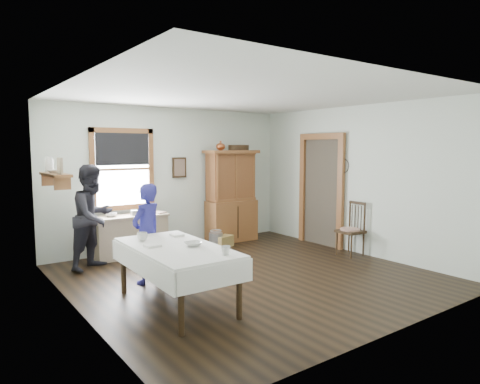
{
  "coord_description": "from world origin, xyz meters",
  "views": [
    {
      "loc": [
        -3.82,
        -5.05,
        1.93
      ],
      "look_at": [
        0.06,
        0.3,
        1.25
      ],
      "focal_mm": 32.0,
      "sensor_mm": 36.0,
      "label": 1
    }
  ],
  "objects_px": {
    "china_hutch": "(231,196)",
    "pail": "(216,240)",
    "spindle_chair": "(350,229)",
    "figure_dark": "(93,221)",
    "dining_table": "(177,276)",
    "work_counter": "(131,236)",
    "wicker_basket": "(223,241)",
    "woman_blue": "(147,237)"
  },
  "relations": [
    {
      "from": "wicker_basket",
      "to": "figure_dark",
      "type": "bearing_deg",
      "value": -179.28
    },
    {
      "from": "pail",
      "to": "figure_dark",
      "type": "relative_size",
      "value": 0.19
    },
    {
      "from": "spindle_chair",
      "to": "wicker_basket",
      "type": "xyz_separation_m",
      "value": [
        -1.49,
        1.91,
        -0.37
      ]
    },
    {
      "from": "woman_blue",
      "to": "figure_dark",
      "type": "distance_m",
      "value": 1.26
    },
    {
      "from": "pail",
      "to": "woman_blue",
      "type": "height_order",
      "value": "woman_blue"
    },
    {
      "from": "dining_table",
      "to": "china_hutch",
      "type": "bearing_deg",
      "value": 44.81
    },
    {
      "from": "wicker_basket",
      "to": "woman_blue",
      "type": "xyz_separation_m",
      "value": [
        -2.12,
        -1.23,
        0.55
      ]
    },
    {
      "from": "work_counter",
      "to": "china_hutch",
      "type": "height_order",
      "value": "china_hutch"
    },
    {
      "from": "dining_table",
      "to": "wicker_basket",
      "type": "bearing_deg",
      "value": 46.01
    },
    {
      "from": "pail",
      "to": "wicker_basket",
      "type": "bearing_deg",
      "value": -16.05
    },
    {
      "from": "dining_table",
      "to": "pail",
      "type": "relative_size",
      "value": 6.42
    },
    {
      "from": "dining_table",
      "to": "spindle_chair",
      "type": "height_order",
      "value": "spindle_chair"
    },
    {
      "from": "china_hutch",
      "to": "figure_dark",
      "type": "xyz_separation_m",
      "value": [
        -2.97,
        -0.39,
        -0.17
      ]
    },
    {
      "from": "work_counter",
      "to": "figure_dark",
      "type": "distance_m",
      "value": 0.95
    },
    {
      "from": "figure_dark",
      "to": "work_counter",
      "type": "bearing_deg",
      "value": -4.86
    },
    {
      "from": "china_hutch",
      "to": "pail",
      "type": "xyz_separation_m",
      "value": [
        -0.6,
        -0.32,
        -0.8
      ]
    },
    {
      "from": "china_hutch",
      "to": "woman_blue",
      "type": "xyz_separation_m",
      "value": [
        -2.58,
        -1.59,
        -0.28
      ]
    },
    {
      "from": "spindle_chair",
      "to": "figure_dark",
      "type": "bearing_deg",
      "value": 157.47
    },
    {
      "from": "work_counter",
      "to": "pail",
      "type": "distance_m",
      "value": 1.65
    },
    {
      "from": "dining_table",
      "to": "wicker_basket",
      "type": "height_order",
      "value": "dining_table"
    },
    {
      "from": "spindle_chair",
      "to": "woman_blue",
      "type": "distance_m",
      "value": 3.68
    },
    {
      "from": "dining_table",
      "to": "woman_blue",
      "type": "height_order",
      "value": "woman_blue"
    },
    {
      "from": "work_counter",
      "to": "wicker_basket",
      "type": "bearing_deg",
      "value": -9.91
    },
    {
      "from": "pail",
      "to": "woman_blue",
      "type": "bearing_deg",
      "value": -147.38
    },
    {
      "from": "spindle_chair",
      "to": "work_counter",
      "type": "bearing_deg",
      "value": 147.66
    },
    {
      "from": "china_hutch",
      "to": "wicker_basket",
      "type": "relative_size",
      "value": 5.0
    },
    {
      "from": "spindle_chair",
      "to": "china_hutch",
      "type": "bearing_deg",
      "value": 117.03
    },
    {
      "from": "china_hutch",
      "to": "pail",
      "type": "bearing_deg",
      "value": -149.91
    },
    {
      "from": "china_hutch",
      "to": "figure_dark",
      "type": "distance_m",
      "value": 3.0
    },
    {
      "from": "china_hutch",
      "to": "woman_blue",
      "type": "height_order",
      "value": "china_hutch"
    },
    {
      "from": "work_counter",
      "to": "woman_blue",
      "type": "distance_m",
      "value": 1.65
    },
    {
      "from": "china_hutch",
      "to": "spindle_chair",
      "type": "distance_m",
      "value": 2.54
    },
    {
      "from": "china_hutch",
      "to": "wicker_basket",
      "type": "bearing_deg",
      "value": -140.09
    },
    {
      "from": "spindle_chair",
      "to": "pail",
      "type": "relative_size",
      "value": 3.37
    },
    {
      "from": "work_counter",
      "to": "spindle_chair",
      "type": "xyz_separation_m",
      "value": [
        3.23,
        -2.26,
        0.11
      ]
    },
    {
      "from": "china_hutch",
      "to": "dining_table",
      "type": "relative_size",
      "value": 1.02
    },
    {
      "from": "pail",
      "to": "dining_table",
      "type": "bearing_deg",
      "value": -131.67
    },
    {
      "from": "dining_table",
      "to": "figure_dark",
      "type": "xyz_separation_m",
      "value": [
        -0.31,
        2.25,
        0.41
      ]
    },
    {
      "from": "wicker_basket",
      "to": "pail",
      "type": "bearing_deg",
      "value": 163.95
    },
    {
      "from": "dining_table",
      "to": "woman_blue",
      "type": "relative_size",
      "value": 1.39
    },
    {
      "from": "china_hutch",
      "to": "spindle_chair",
      "type": "bearing_deg",
      "value": -64.04
    },
    {
      "from": "dining_table",
      "to": "figure_dark",
      "type": "distance_m",
      "value": 2.3
    }
  ]
}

